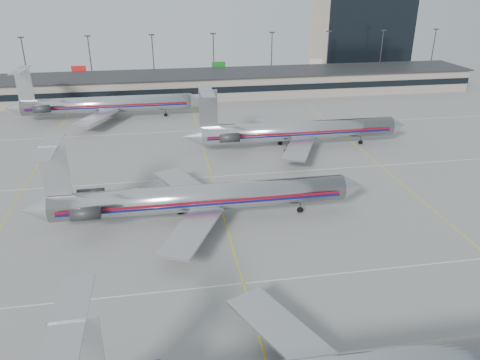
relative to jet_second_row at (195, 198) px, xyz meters
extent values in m
plane|color=gray|center=(3.90, -25.19, -3.51)|extent=(260.00, 260.00, 0.00)
cube|color=silver|center=(3.90, -15.19, -3.50)|extent=(160.00, 0.15, 0.02)
cube|color=gray|center=(3.90, 72.81, -0.51)|extent=(160.00, 16.00, 6.00)
cube|color=black|center=(3.90, 64.71, -0.31)|extent=(160.00, 0.20, 1.60)
cube|color=#2D2D30|center=(3.90, 72.81, 2.59)|extent=(162.00, 17.00, 0.30)
cylinder|color=#38383D|center=(-41.10, 86.81, 3.99)|extent=(0.30, 0.30, 15.00)
cube|color=#2D2D30|center=(-41.10, 86.81, 11.59)|extent=(1.60, 0.40, 0.35)
cylinder|color=#38383D|center=(-23.10, 86.81, 3.99)|extent=(0.30, 0.30, 15.00)
cube|color=#2D2D30|center=(-23.10, 86.81, 11.59)|extent=(1.60, 0.40, 0.35)
cylinder|color=#38383D|center=(-5.10, 86.81, 3.99)|extent=(0.30, 0.30, 15.00)
cube|color=#2D2D30|center=(-5.10, 86.81, 11.59)|extent=(1.60, 0.40, 0.35)
cylinder|color=#38383D|center=(12.90, 86.81, 3.99)|extent=(0.30, 0.30, 15.00)
cube|color=#2D2D30|center=(12.90, 86.81, 11.59)|extent=(1.60, 0.40, 0.35)
cylinder|color=#38383D|center=(30.90, 86.81, 3.99)|extent=(0.30, 0.30, 15.00)
cube|color=#2D2D30|center=(30.90, 86.81, 11.59)|extent=(1.60, 0.40, 0.35)
cylinder|color=#38383D|center=(48.90, 86.81, 3.99)|extent=(0.30, 0.30, 15.00)
cube|color=#2D2D30|center=(48.90, 86.81, 11.59)|extent=(1.60, 0.40, 0.35)
cylinder|color=#38383D|center=(66.90, 86.81, 3.99)|extent=(0.30, 0.30, 15.00)
cube|color=#2D2D30|center=(66.90, 86.81, 11.59)|extent=(1.60, 0.40, 0.35)
cylinder|color=#38383D|center=(84.90, 86.81, 3.99)|extent=(0.30, 0.30, 15.00)
cube|color=#2D2D30|center=(84.90, 86.81, 11.59)|extent=(1.60, 0.40, 0.35)
cube|color=tan|center=(65.90, 102.81, 8.99)|extent=(30.00, 20.00, 25.00)
cube|color=silver|center=(5.56, -25.76, -1.15)|extent=(8.77, 12.78, 0.30)
cube|color=silver|center=(-10.00, -32.36, 4.74)|extent=(3.21, 0.24, 6.41)
cube|color=silver|center=(-10.29, -32.36, 7.76)|extent=(2.26, 9.90, 0.17)
cylinder|color=silver|center=(0.97, 0.00, -0.05)|extent=(39.52, 3.66, 3.66)
cone|color=silver|center=(22.31, 0.00, -0.05)|extent=(3.16, 3.66, 3.66)
cone|color=silver|center=(-20.56, 0.00, -0.05)|extent=(3.56, 3.66, 3.66)
cube|color=maroon|center=(0.97, -1.83, 0.09)|extent=(37.54, 0.05, 0.35)
cube|color=#0C1154|center=(0.97, -1.83, -0.30)|extent=(37.54, 0.05, 0.28)
cube|color=silver|center=(-1.00, 6.92, -1.04)|extent=(9.19, 13.39, 0.32)
cube|color=silver|center=(-1.00, -6.91, -1.04)|extent=(9.19, 13.39, 0.32)
cube|color=silver|center=(-17.30, 0.00, 5.13)|extent=(3.36, 0.25, 6.72)
cube|color=silver|center=(-17.60, 0.00, 8.29)|extent=(2.37, 10.37, 0.18)
cylinder|color=#2D2D30|center=(-13.85, 2.82, 0.24)|extent=(3.56, 1.68, 1.68)
cylinder|color=#2D2D30|center=(-13.85, -2.81, 0.24)|extent=(3.56, 1.68, 1.68)
cylinder|color=#2D2D30|center=(14.81, 0.00, -2.70)|extent=(0.20, 0.20, 1.63)
cylinder|color=#2D2D30|center=(-1.99, -2.37, -2.70)|extent=(0.20, 0.20, 1.63)
cylinder|color=#2D2D30|center=(-1.99, 2.37, -2.70)|extent=(0.20, 0.20, 1.63)
cylinder|color=black|center=(14.81, 0.00, -3.17)|extent=(0.89, 0.30, 0.89)
cylinder|color=silver|center=(22.14, 26.29, -0.03)|extent=(37.77, 3.68, 3.68)
cone|color=silver|center=(42.62, 26.29, -0.03)|extent=(3.18, 3.68, 3.68)
cone|color=silver|center=(1.47, 26.29, -0.03)|extent=(3.58, 3.68, 3.68)
cube|color=maroon|center=(22.14, 24.44, 0.12)|extent=(35.89, 0.05, 0.35)
cube|color=#0C1154|center=(22.14, 24.44, -0.28)|extent=(35.89, 0.05, 0.28)
cube|color=silver|center=(20.16, 33.24, -1.03)|extent=(9.25, 13.48, 0.32)
cube|color=silver|center=(20.16, 19.33, -1.03)|extent=(9.25, 13.48, 0.32)
cube|color=silver|center=(4.75, 26.29, 5.19)|extent=(3.38, 0.25, 6.76)
cube|color=silver|center=(4.45, 26.29, 8.37)|extent=(2.39, 10.44, 0.18)
cylinder|color=#2D2D30|center=(8.23, 29.12, 0.27)|extent=(3.58, 1.69, 1.69)
cylinder|color=#2D2D30|center=(8.23, 23.45, 0.27)|extent=(3.58, 1.69, 1.69)
cylinder|color=#2D2D30|center=(35.07, 26.29, -2.69)|extent=(0.20, 0.20, 1.64)
cylinder|color=#2D2D30|center=(19.16, 23.90, -2.69)|extent=(0.20, 0.20, 1.64)
cylinder|color=#2D2D30|center=(19.16, 28.67, -2.69)|extent=(0.20, 0.20, 1.64)
cylinder|color=black|center=(35.07, 26.29, -3.16)|extent=(0.89, 0.30, 0.89)
cylinder|color=silver|center=(-15.81, 53.07, 0.00)|extent=(38.08, 3.71, 3.71)
cone|color=silver|center=(4.83, 53.07, 0.00)|extent=(3.21, 3.71, 3.71)
cone|color=silver|center=(-36.65, 53.07, 0.00)|extent=(3.61, 3.71, 3.71)
cube|color=maroon|center=(-15.81, 51.21, 0.15)|extent=(36.17, 0.05, 0.35)
cube|color=#0C1154|center=(-15.81, 51.21, -0.25)|extent=(36.17, 0.05, 0.28)
cube|color=silver|center=(-17.81, 60.09, -1.01)|extent=(9.32, 13.59, 0.32)
cube|color=silver|center=(-17.81, 46.06, -1.01)|extent=(9.32, 13.59, 0.32)
cube|color=silver|center=(-33.35, 53.07, 5.26)|extent=(3.41, 0.25, 6.81)
cube|color=silver|center=(-33.65, 53.07, 8.46)|extent=(2.40, 10.52, 0.18)
cylinder|color=#2D2D30|center=(-29.84, 55.93, 0.30)|extent=(3.61, 1.70, 1.70)
cylinder|color=#2D2D30|center=(-29.84, 50.22, 0.30)|extent=(3.61, 1.70, 1.70)
cylinder|color=#2D2D30|center=(-2.78, 53.07, -2.69)|extent=(0.20, 0.20, 1.65)
cylinder|color=#2D2D30|center=(-18.82, 50.67, -2.69)|extent=(0.20, 0.20, 1.65)
cylinder|color=#2D2D30|center=(-18.82, 55.48, -2.69)|extent=(0.20, 0.20, 1.65)
cylinder|color=black|center=(-2.78, 53.07, -3.16)|extent=(0.90, 0.30, 0.90)
camera|label=1|loc=(-3.62, -56.85, 27.46)|focal=35.00mm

